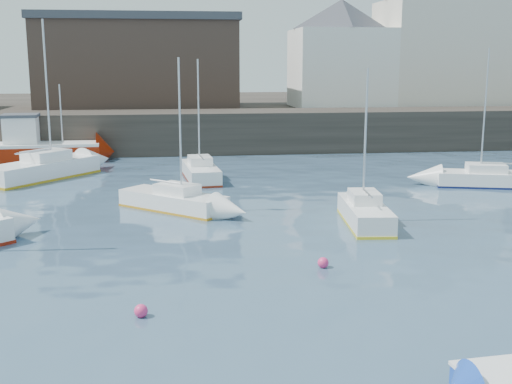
{
  "coord_description": "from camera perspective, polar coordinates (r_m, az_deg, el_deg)",
  "views": [
    {
      "loc": [
        -3.15,
        -12.92,
        6.62
      ],
      "look_at": [
        0.0,
        12.0,
        1.5
      ],
      "focal_mm": 45.0,
      "sensor_mm": 36.0,
      "label": 1
    }
  ],
  "objects": [
    {
      "name": "water",
      "position": [
        14.86,
        6.02,
        -15.01
      ],
      "size": [
        220.0,
        220.0,
        0.0
      ],
      "primitive_type": "plane",
      "color": "#2D4760",
      "rests_on": "ground"
    },
    {
      "name": "quay_wall",
      "position": [
        48.3,
        -3.44,
        5.41
      ],
      "size": [
        90.0,
        5.0,
        3.0
      ],
      "primitive_type": "cube",
      "color": "#28231E",
      "rests_on": "ground"
    },
    {
      "name": "land_strip",
      "position": [
        66.2,
        -4.49,
        6.96
      ],
      "size": [
        90.0,
        32.0,
        2.8
      ],
      "primitive_type": "cube",
      "color": "#28231E",
      "rests_on": "ground"
    },
    {
      "name": "bldg_east_a",
      "position": [
        59.64,
        16.08,
        13.19
      ],
      "size": [
        13.36,
        13.36,
        11.8
      ],
      "color": "beige",
      "rests_on": "land_strip"
    },
    {
      "name": "bldg_east_d",
      "position": [
        56.24,
        7.54,
        12.18
      ],
      "size": [
        11.14,
        11.14,
        8.95
      ],
      "color": "white",
      "rests_on": "land_strip"
    },
    {
      "name": "warehouse",
      "position": [
        56.0,
        -10.32,
        11.34
      ],
      "size": [
        16.4,
        10.4,
        7.6
      ],
      "color": "#3D2D26",
      "rests_on": "land_strip"
    },
    {
      "name": "fishing_boat",
      "position": [
        45.71,
        -18.93,
        3.83
      ],
      "size": [
        7.96,
        3.5,
        5.14
      ],
      "color": "maroon",
      "rests_on": "ground"
    },
    {
      "name": "sailboat_b",
      "position": [
        29.32,
        -7.34,
        -0.74
      ],
      "size": [
        5.07,
        4.78,
        6.8
      ],
      "color": "white",
      "rests_on": "ground"
    },
    {
      "name": "sailboat_c",
      "position": [
        26.94,
        9.66,
        -1.81
      ],
      "size": [
        1.99,
        4.95,
        6.36
      ],
      "color": "white",
      "rests_on": "ground"
    },
    {
      "name": "sailboat_d",
      "position": [
        36.83,
        20.1,
        1.16
      ],
      "size": [
        6.03,
        3.29,
        7.33
      ],
      "color": "white",
      "rests_on": "ground"
    },
    {
      "name": "sailboat_f",
      "position": [
        36.71,
        -4.94,
        1.84
      ],
      "size": [
        2.13,
        5.33,
        6.76
      ],
      "color": "white",
      "rests_on": "ground"
    },
    {
      "name": "sailboat_h",
      "position": [
        38.79,
        -18.4,
        1.97
      ],
      "size": [
        6.05,
        6.85,
        8.95
      ],
      "color": "white",
      "rests_on": "ground"
    },
    {
      "name": "buoy_near",
      "position": [
        17.53,
        -10.17,
        -10.86
      ],
      "size": [
        0.36,
        0.36,
        0.36
      ],
      "primitive_type": "sphere",
      "color": "#E93271",
      "rests_on": "ground"
    },
    {
      "name": "buoy_mid",
      "position": [
        21.26,
        5.98,
        -6.69
      ],
      "size": [
        0.36,
        0.36,
        0.36
      ],
      "primitive_type": "sphere",
      "color": "#E93271",
      "rests_on": "ground"
    },
    {
      "name": "buoy_far",
      "position": [
        31.38,
        -7.08,
        -0.75
      ],
      "size": [
        0.41,
        0.41,
        0.41
      ],
      "primitive_type": "sphere",
      "color": "#E93271",
      "rests_on": "ground"
    }
  ]
}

